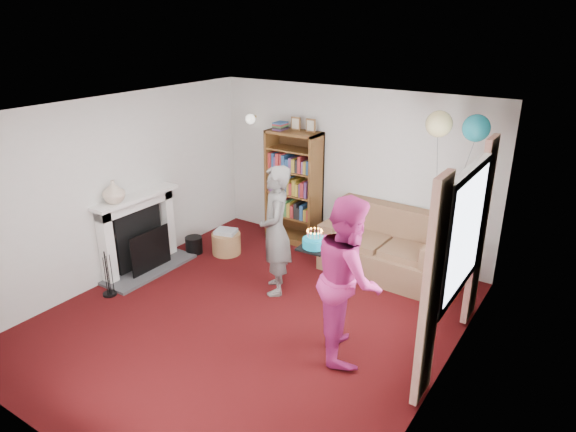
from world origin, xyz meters
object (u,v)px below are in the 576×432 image
Objects in this scene: person_striped at (276,231)px; birthday_cake at (314,243)px; bookcase at (295,188)px; sofa at (388,249)px; person_magenta at (348,278)px.

person_striped is 5.33× the size of birthday_cake.
bookcase is 6.22× the size of birthday_cake.
sofa is (1.73, -0.23, -0.54)m from bookcase.
sofa is 5.36× the size of birthday_cake.
person_striped is 0.99m from birthday_cake.
bookcase is at bearing 174.55° from sofa.
person_magenta is at bearing -21.00° from birthday_cake.
birthday_cake is (-0.54, 0.21, 0.18)m from person_magenta.
person_striped reaches higher than sofa.
person_magenta is 5.54× the size of birthday_cake.
person_magenta is (1.39, -0.67, 0.03)m from person_striped.
bookcase is 2.57m from birthday_cake.
bookcase reaches higher than person_striped.
person_striped is (-1.02, -1.33, 0.52)m from sofa.
person_striped is at bearing 32.05° from person_magenta.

